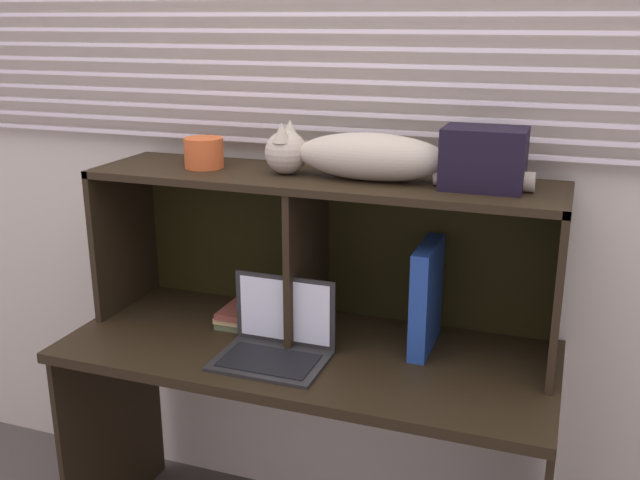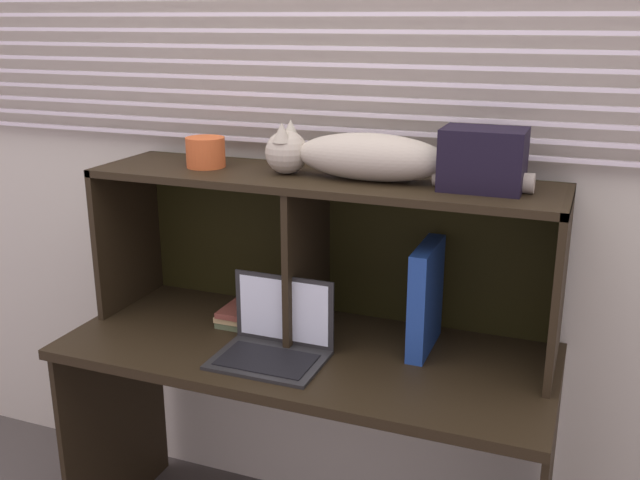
# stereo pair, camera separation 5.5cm
# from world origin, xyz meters

# --- Properties ---
(back_panel_with_blinds) EXTENTS (4.40, 0.08, 2.50)m
(back_panel_with_blinds) POSITION_xyz_m (0.00, 0.55, 1.26)
(back_panel_with_blinds) COLOR beige
(back_panel_with_blinds) RESTS_ON ground
(desk) EXTENTS (1.41, 0.60, 0.74)m
(desk) POSITION_xyz_m (0.00, 0.21, 0.60)
(desk) COLOR black
(desk) RESTS_ON ground
(hutch_shelf_unit) EXTENTS (1.37, 0.34, 0.48)m
(hutch_shelf_unit) POSITION_xyz_m (-0.00, 0.36, 1.07)
(hutch_shelf_unit) COLOR black
(hutch_shelf_unit) RESTS_ON desk
(cat) EXTENTS (0.75, 0.15, 0.15)m
(cat) POSITION_xyz_m (0.12, 0.33, 1.28)
(cat) COLOR #B2A892
(cat) RESTS_ON hutch_shelf_unit
(laptop) EXTENTS (0.30, 0.22, 0.22)m
(laptop) POSITION_xyz_m (-0.06, 0.13, 0.79)
(laptop) COLOR #242424
(laptop) RESTS_ON desk
(binder_upright) EXTENTS (0.05, 0.24, 0.31)m
(binder_upright) POSITION_xyz_m (0.32, 0.33, 0.90)
(binder_upright) COLOR navy
(binder_upright) RESTS_ON desk
(book_stack) EXTENTS (0.19, 0.22, 0.05)m
(book_stack) POSITION_xyz_m (-0.21, 0.33, 0.77)
(book_stack) COLOR #556441
(book_stack) RESTS_ON desk
(small_basket) EXTENTS (0.12, 0.12, 0.09)m
(small_basket) POSITION_xyz_m (-0.37, 0.33, 1.26)
(small_basket) COLOR #C45526
(small_basket) RESTS_ON hutch_shelf_unit
(storage_box) EXTENTS (0.21, 0.15, 0.16)m
(storage_box) POSITION_xyz_m (0.45, 0.33, 1.30)
(storage_box) COLOR black
(storage_box) RESTS_ON hutch_shelf_unit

